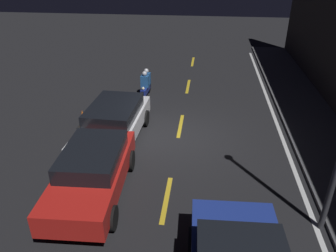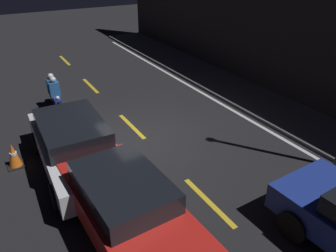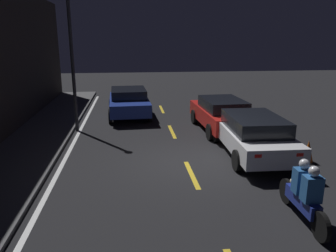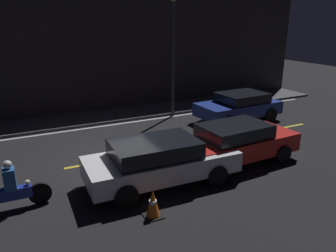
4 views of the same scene
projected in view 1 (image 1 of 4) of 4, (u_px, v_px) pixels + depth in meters
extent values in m
plane|color=black|center=(178.00, 138.00, 12.29)|extent=(56.00, 56.00, 0.00)
cube|color=#4C4C4F|center=(326.00, 146.00, 11.69)|extent=(28.00, 2.33, 0.11)
cube|color=gold|center=(193.00, 62.00, 21.08)|extent=(2.00, 0.14, 0.01)
cube|color=gold|center=(188.00, 86.00, 17.12)|extent=(2.00, 0.14, 0.01)
cube|color=gold|center=(180.00, 126.00, 13.16)|extent=(2.00, 0.14, 0.01)
cube|color=gold|center=(166.00, 199.00, 9.21)|extent=(2.00, 0.14, 0.01)
cube|color=silver|center=(285.00, 144.00, 11.87)|extent=(25.20, 0.14, 0.01)
cube|color=silver|center=(113.00, 126.00, 11.81)|extent=(4.56, 1.93, 0.59)
cube|color=black|center=(114.00, 110.00, 11.76)|extent=(2.52, 1.69, 0.47)
cube|color=red|center=(142.00, 99.00, 13.61)|extent=(0.07, 0.20, 0.10)
cube|color=red|center=(115.00, 98.00, 13.77)|extent=(0.07, 0.20, 0.10)
cylinder|color=black|center=(127.00, 156.00, 10.61)|extent=(0.65, 0.20, 0.64)
cylinder|color=black|center=(76.00, 151.00, 10.84)|extent=(0.65, 0.20, 0.64)
cylinder|color=black|center=(146.00, 118.00, 13.05)|extent=(0.65, 0.20, 0.64)
cylinder|color=black|center=(103.00, 115.00, 13.29)|extent=(0.65, 0.20, 0.64)
cube|color=red|center=(92.00, 175.00, 9.14)|extent=(4.22, 1.90, 0.63)
cube|color=black|center=(92.00, 155.00, 9.07)|extent=(2.35, 1.64, 0.44)
cube|color=red|center=(126.00, 136.00, 10.83)|extent=(0.07, 0.20, 0.10)
cube|color=red|center=(93.00, 134.00, 10.91)|extent=(0.07, 0.20, 0.10)
cylinder|color=black|center=(112.00, 218.00, 8.09)|extent=(0.65, 0.21, 0.64)
cylinder|color=black|center=(47.00, 215.00, 8.20)|extent=(0.65, 0.21, 0.64)
cylinder|color=black|center=(131.00, 160.00, 10.36)|extent=(0.65, 0.21, 0.64)
cylinder|color=black|center=(79.00, 158.00, 10.48)|extent=(0.65, 0.21, 0.64)
cylinder|color=black|center=(192.00, 242.00, 7.39)|extent=(0.69, 0.21, 0.69)
cylinder|color=black|center=(275.00, 247.00, 7.26)|extent=(0.69, 0.21, 0.69)
cylinder|color=black|center=(142.00, 98.00, 14.91)|extent=(0.60, 0.10, 0.60)
cylinder|color=black|center=(149.00, 87.00, 16.26)|extent=(0.60, 0.12, 0.60)
cube|color=navy|center=(146.00, 89.00, 15.52)|extent=(1.18, 0.27, 0.30)
sphere|color=#F2EABF|center=(143.00, 88.00, 14.97)|extent=(0.14, 0.14, 0.14)
cube|color=#265999|center=(145.00, 81.00, 15.23)|extent=(0.29, 0.37, 0.55)
sphere|color=silver|center=(145.00, 74.00, 15.05)|extent=(0.22, 0.22, 0.22)
cube|color=#265999|center=(147.00, 79.00, 15.58)|extent=(0.29, 0.37, 0.55)
sphere|color=silver|center=(146.00, 71.00, 15.40)|extent=(0.22, 0.22, 0.22)
cube|color=black|center=(84.00, 126.00, 13.10)|extent=(0.46, 0.46, 0.03)
cone|color=orange|center=(83.00, 118.00, 12.94)|extent=(0.35, 0.35, 0.69)
cylinder|color=white|center=(83.00, 117.00, 12.92)|extent=(0.19, 0.19, 0.08)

